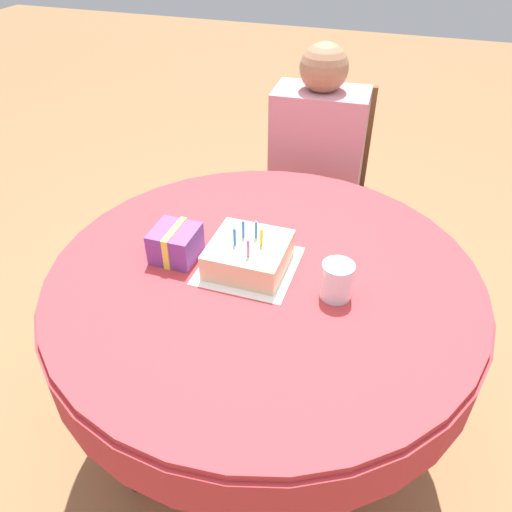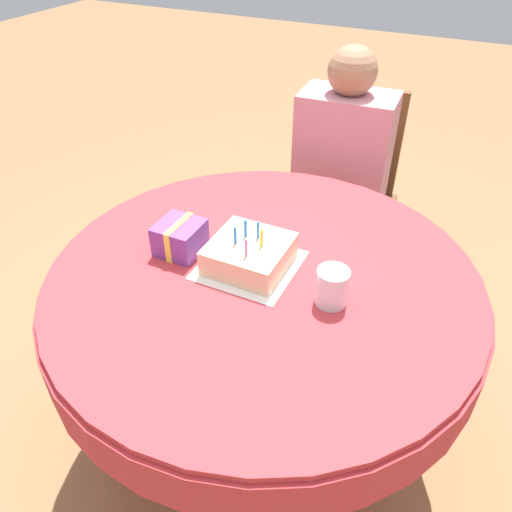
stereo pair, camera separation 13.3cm
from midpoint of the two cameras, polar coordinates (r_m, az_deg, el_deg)
name	(u,v)px [view 1 (the left image)]	position (r m, az deg, el deg)	size (l,w,h in m)	color
ground_plane	(262,430)	(1.90, -1.45, -19.41)	(12.00, 12.00, 0.00)	#8C603D
dining_table	(263,295)	(1.40, -1.86, -4.60)	(1.19, 1.19, 0.74)	#BC3338
chair	(317,188)	(2.22, 5.25, 7.73)	(0.46, 0.46, 0.92)	brown
person	(316,161)	(2.05, 4.99, 10.72)	(0.37, 0.33, 1.12)	#9E7051
napkin	(249,265)	(1.36, -3.60, -1.20)	(0.25, 0.25, 0.00)	white
birthday_cake	(249,254)	(1.34, -3.66, 0.07)	(0.20, 0.20, 0.12)	beige
drinking_glass	(337,280)	(1.25, 6.24, -2.92)	(0.08, 0.08, 0.10)	silver
gift_box	(176,243)	(1.40, -11.86, 1.32)	(0.12, 0.13, 0.10)	#753D99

